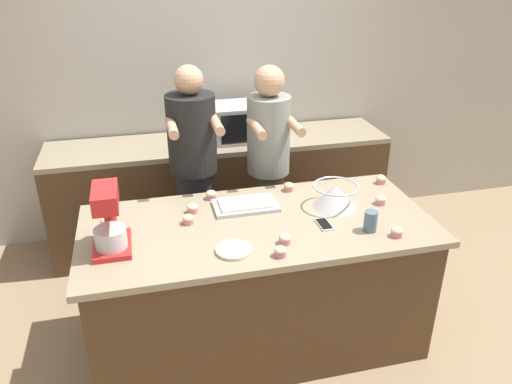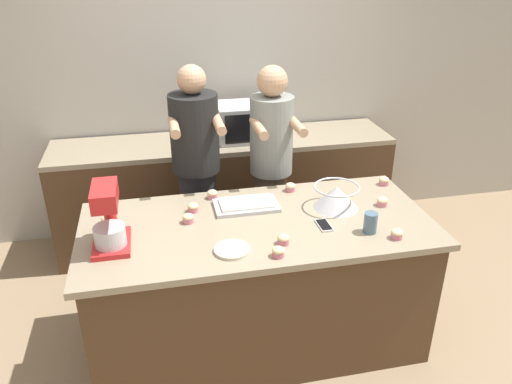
{
  "view_description": "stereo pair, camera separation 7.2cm",
  "coord_description": "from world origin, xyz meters",
  "px_view_note": "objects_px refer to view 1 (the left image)",
  "views": [
    {
      "loc": [
        -0.63,
        -2.52,
        2.35
      ],
      "look_at": [
        0.0,
        0.05,
        1.06
      ],
      "focal_mm": 35.0,
      "sensor_mm": 36.0,
      "label": 1
    },
    {
      "loc": [
        -0.55,
        -2.53,
        2.35
      ],
      "look_at": [
        0.0,
        0.05,
        1.06
      ],
      "focal_mm": 35.0,
      "sensor_mm": 36.0,
      "label": 2
    }
  ],
  "objects_px": {
    "person_left": "(194,177)",
    "cupcake_1": "(381,200)",
    "cupcake_0": "(397,232)",
    "cupcake_8": "(106,222)",
    "cupcake_2": "(188,219)",
    "small_plate": "(234,250)",
    "baking_tray": "(246,205)",
    "cupcake_9": "(280,251)",
    "cupcake_6": "(289,187)",
    "microwave_oven": "(243,122)",
    "cupcake_4": "(211,195)",
    "cupcake_7": "(381,179)",
    "cupcake_3": "(192,208)",
    "person_right": "(268,170)",
    "mixing_bowl": "(335,195)",
    "stand_mixer": "(109,222)",
    "drinking_glass": "(370,221)",
    "cupcake_5": "(285,239)",
    "cell_phone": "(324,224)"
  },
  "relations": [
    {
      "from": "stand_mixer",
      "to": "cupcake_1",
      "type": "height_order",
      "value": "stand_mixer"
    },
    {
      "from": "cupcake_1",
      "to": "cupcake_8",
      "type": "distance_m",
      "value": 1.7
    },
    {
      "from": "cupcake_0",
      "to": "cupcake_8",
      "type": "height_order",
      "value": "same"
    },
    {
      "from": "baking_tray",
      "to": "cupcake_7",
      "type": "bearing_deg",
      "value": 7.54
    },
    {
      "from": "small_plate",
      "to": "baking_tray",
      "type": "bearing_deg",
      "value": 70.19
    },
    {
      "from": "person_right",
      "to": "cupcake_3",
      "type": "height_order",
      "value": "person_right"
    },
    {
      "from": "cell_phone",
      "to": "drinking_glass",
      "type": "bearing_deg",
      "value": -27.16
    },
    {
      "from": "cupcake_2",
      "to": "mixing_bowl",
      "type": "bearing_deg",
      "value": 0.01
    },
    {
      "from": "mixing_bowl",
      "to": "cupcake_2",
      "type": "bearing_deg",
      "value": -179.99
    },
    {
      "from": "stand_mixer",
      "to": "drinking_glass",
      "type": "relative_size",
      "value": 2.96
    },
    {
      "from": "microwave_oven",
      "to": "baking_tray",
      "type": "bearing_deg",
      "value": -101.65
    },
    {
      "from": "microwave_oven",
      "to": "cupcake_3",
      "type": "height_order",
      "value": "microwave_oven"
    },
    {
      "from": "cupcake_0",
      "to": "cupcake_7",
      "type": "xyz_separation_m",
      "value": [
        0.24,
        0.68,
        0.0
      ]
    },
    {
      "from": "small_plate",
      "to": "cupcake_9",
      "type": "height_order",
      "value": "cupcake_9"
    },
    {
      "from": "person_right",
      "to": "microwave_oven",
      "type": "height_order",
      "value": "person_right"
    },
    {
      "from": "person_left",
      "to": "cupcake_3",
      "type": "xyz_separation_m",
      "value": [
        -0.08,
        -0.54,
        0.03
      ]
    },
    {
      "from": "cupcake_6",
      "to": "microwave_oven",
      "type": "bearing_deg",
      "value": 96.38
    },
    {
      "from": "person_right",
      "to": "cupcake_4",
      "type": "distance_m",
      "value": 0.62
    },
    {
      "from": "small_plate",
      "to": "cupcake_0",
      "type": "relative_size",
      "value": 2.91
    },
    {
      "from": "baking_tray",
      "to": "microwave_oven",
      "type": "xyz_separation_m",
      "value": [
        0.23,
        1.12,
        0.18
      ]
    },
    {
      "from": "drinking_glass",
      "to": "cupcake_1",
      "type": "distance_m",
      "value": 0.36
    },
    {
      "from": "small_plate",
      "to": "cupcake_7",
      "type": "height_order",
      "value": "cupcake_7"
    },
    {
      "from": "cupcake_1",
      "to": "cupcake_9",
      "type": "relative_size",
      "value": 1.0
    },
    {
      "from": "cupcake_0",
      "to": "cupcake_9",
      "type": "relative_size",
      "value": 1.0
    },
    {
      "from": "baking_tray",
      "to": "drinking_glass",
      "type": "height_order",
      "value": "drinking_glass"
    },
    {
      "from": "drinking_glass",
      "to": "cupcake_0",
      "type": "bearing_deg",
      "value": -38.87
    },
    {
      "from": "cupcake_9",
      "to": "drinking_glass",
      "type": "bearing_deg",
      "value": 13.15
    },
    {
      "from": "cupcake_4",
      "to": "cupcake_8",
      "type": "relative_size",
      "value": 1.0
    },
    {
      "from": "cupcake_7",
      "to": "cupcake_8",
      "type": "bearing_deg",
      "value": -174.75
    },
    {
      "from": "person_left",
      "to": "cupcake_1",
      "type": "distance_m",
      "value": 1.31
    },
    {
      "from": "baking_tray",
      "to": "microwave_oven",
      "type": "height_order",
      "value": "microwave_oven"
    },
    {
      "from": "cupcake_3",
      "to": "cupcake_7",
      "type": "distance_m",
      "value": 1.34
    },
    {
      "from": "drinking_glass",
      "to": "small_plate",
      "type": "height_order",
      "value": "drinking_glass"
    },
    {
      "from": "person_right",
      "to": "cupcake_8",
      "type": "relative_size",
      "value": 24.43
    },
    {
      "from": "microwave_oven",
      "to": "cupcake_2",
      "type": "distance_m",
      "value": 1.39
    },
    {
      "from": "person_left",
      "to": "baking_tray",
      "type": "height_order",
      "value": "person_left"
    },
    {
      "from": "mixing_bowl",
      "to": "microwave_oven",
      "type": "relative_size",
      "value": 0.58
    },
    {
      "from": "cupcake_3",
      "to": "cupcake_9",
      "type": "distance_m",
      "value": 0.71
    },
    {
      "from": "mixing_bowl",
      "to": "cupcake_8",
      "type": "relative_size",
      "value": 4.26
    },
    {
      "from": "person_left",
      "to": "cupcake_5",
      "type": "distance_m",
      "value": 1.09
    },
    {
      "from": "cell_phone",
      "to": "microwave_oven",
      "type": "bearing_deg",
      "value": 96.73
    },
    {
      "from": "baking_tray",
      "to": "cupcake_7",
      "type": "height_order",
      "value": "cupcake_7"
    },
    {
      "from": "cell_phone",
      "to": "cupcake_5",
      "type": "distance_m",
      "value": 0.32
    },
    {
      "from": "cupcake_1",
      "to": "cupcake_2",
      "type": "xyz_separation_m",
      "value": [
        -1.22,
        0.04,
        0.0
      ]
    },
    {
      "from": "person_right",
      "to": "cupcake_5",
      "type": "height_order",
      "value": "person_right"
    },
    {
      "from": "person_right",
      "to": "baking_tray",
      "type": "distance_m",
      "value": 0.63
    },
    {
      "from": "cupcake_1",
      "to": "cupcake_3",
      "type": "distance_m",
      "value": 1.19
    },
    {
      "from": "cupcake_4",
      "to": "drinking_glass",
      "type": "bearing_deg",
      "value": -36.97
    },
    {
      "from": "drinking_glass",
      "to": "cupcake_3",
      "type": "distance_m",
      "value": 1.07
    },
    {
      "from": "cupcake_7",
      "to": "cupcake_1",
      "type": "bearing_deg",
      "value": -117.2
    }
  ]
}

